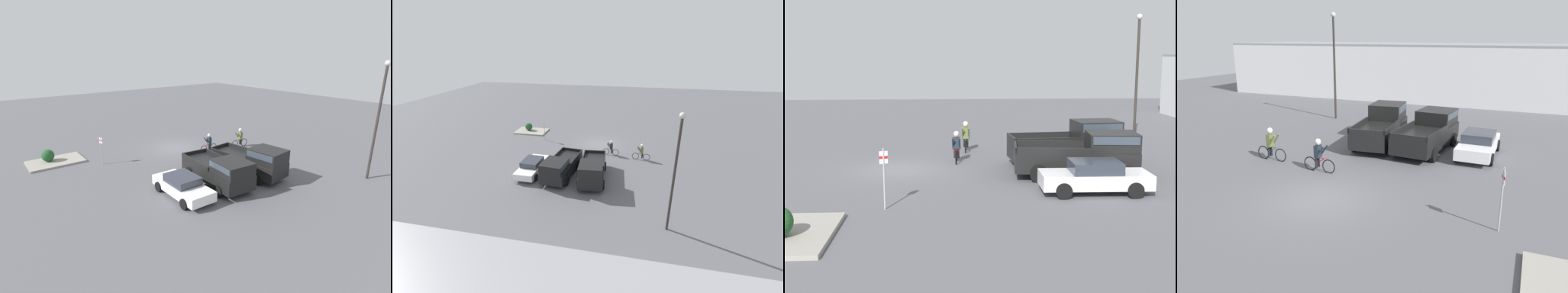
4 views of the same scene
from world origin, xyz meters
TOP-DOWN VIEW (x-y plane):
  - ground_plane at (0.00, 0.00)m, footprint 80.00×80.00m
  - pickup_truck_0 at (-0.72, 8.61)m, footprint 2.64×5.60m
  - pickup_truck_1 at (2.17, 8.46)m, footprint 2.68×5.58m
  - sedan_0 at (4.93, 8.16)m, footprint 1.97×4.37m
  - cyclist_0 at (-1.66, 2.74)m, footprint 1.72×0.47m
  - cyclist_1 at (-4.82, 3.31)m, footprint 1.82×0.47m
  - fire_lane_sign at (6.74, 0.04)m, footprint 0.12×0.29m
  - lamppost at (-6.63, 13.70)m, footprint 0.36×0.36m
  - curb_island at (9.55, -2.52)m, footprint 4.02×2.63m

SIDE VIEW (x-z plane):
  - ground_plane at x=0.00m, z-range 0.00..0.00m
  - curb_island at x=9.55m, z-range 0.00..0.15m
  - sedan_0 at x=4.93m, z-range 0.01..1.34m
  - cyclist_0 at x=-1.66m, z-range 0.02..1.66m
  - cyclist_1 at x=-4.82m, z-range 0.03..1.77m
  - pickup_truck_1 at x=2.17m, z-range 0.04..2.10m
  - pickup_truck_0 at x=-0.72m, z-range 0.03..2.24m
  - fire_lane_sign at x=6.74m, z-range 0.24..2.46m
  - lamppost at x=-6.63m, z-range 0.61..8.43m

